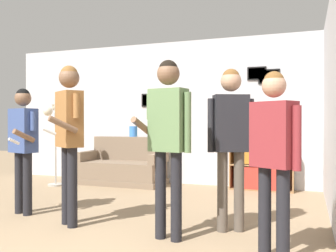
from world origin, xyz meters
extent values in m
cube|color=silver|center=(0.00, 4.73, 1.35)|extent=(7.36, 0.06, 2.70)
cube|color=black|center=(1.39, 4.69, 2.03)|extent=(0.33, 0.02, 0.23)
cube|color=beige|center=(1.39, 4.68, 2.03)|extent=(0.28, 0.01, 0.19)
cube|color=black|center=(-0.67, 4.69, 1.60)|extent=(0.32, 0.02, 0.25)
cube|color=#B2B2BC|center=(-0.67, 4.68, 1.60)|extent=(0.27, 0.01, 0.21)
cube|color=black|center=(1.60, 4.69, 1.96)|extent=(0.37, 0.02, 0.26)
cube|color=gray|center=(1.60, 4.68, 1.96)|extent=(0.32, 0.01, 0.21)
cube|color=silver|center=(2.51, 2.35, 1.35)|extent=(0.06, 7.10, 2.70)
cube|color=#7A6651|center=(-1.04, 4.26, 0.05)|extent=(1.60, 0.80, 0.10)
cube|color=#7A6651|center=(-1.04, 4.26, 0.26)|extent=(1.54, 0.74, 0.32)
cube|color=#7A6651|center=(-1.04, 4.59, 0.65)|extent=(1.54, 0.14, 0.46)
cube|color=#7A6651|center=(-1.79, 4.26, 0.51)|extent=(0.12, 0.74, 0.18)
cube|color=#7A6651|center=(-0.30, 4.26, 0.51)|extent=(0.12, 0.74, 0.18)
cube|color=olive|center=(0.97, 4.51, 0.43)|extent=(0.02, 0.30, 0.86)
cube|color=olive|center=(2.01, 4.51, 0.43)|extent=(0.02, 0.30, 0.86)
cube|color=olive|center=(1.49, 4.66, 0.43)|extent=(1.07, 0.01, 0.86)
cube|color=olive|center=(1.49, 4.51, 0.01)|extent=(1.02, 0.30, 0.02)
cube|color=olive|center=(1.49, 4.51, 0.85)|extent=(1.02, 0.30, 0.02)
cube|color=olive|center=(1.49, 4.51, 0.43)|extent=(1.02, 0.30, 0.02)
cube|color=red|center=(1.49, 4.50, 0.21)|extent=(0.87, 0.26, 0.38)
cube|color=#B77023|center=(1.49, 4.50, 0.64)|extent=(0.87, 0.26, 0.38)
cylinder|color=#ADA89E|center=(-2.11, 3.68, 0.01)|extent=(0.28, 0.28, 0.03)
cylinder|color=#ADA89E|center=(-2.11, 3.68, 0.82)|extent=(0.03, 0.03, 1.59)
cylinder|color=#ADA89E|center=(-2.04, 3.68, 1.59)|extent=(0.02, 0.16, 0.02)
sphere|color=beige|center=(-1.97, 3.68, 1.56)|extent=(0.17, 0.17, 0.17)
cylinder|color=#ADA89E|center=(-2.15, 3.74, 1.49)|extent=(0.15, 0.09, 0.02)
sphere|color=beige|center=(-2.18, 3.80, 1.46)|extent=(0.17, 0.17, 0.17)
cylinder|color=#ADA89E|center=(-2.15, 3.62, 1.39)|extent=(0.15, 0.09, 0.02)
sphere|color=beige|center=(-2.18, 3.56, 1.36)|extent=(0.17, 0.17, 0.17)
cylinder|color=black|center=(-1.23, 1.77, 0.39)|extent=(0.11, 0.11, 0.78)
cylinder|color=black|center=(-1.05, 1.72, 0.39)|extent=(0.11, 0.11, 0.78)
cube|color=#384C84|center=(-1.14, 1.75, 1.06)|extent=(0.40, 0.29, 0.55)
sphere|color=brown|center=(-1.14, 1.75, 1.47)|extent=(0.20, 0.20, 0.20)
sphere|color=black|center=(-1.14, 1.75, 1.50)|extent=(0.17, 0.17, 0.17)
cylinder|color=#384C84|center=(-0.93, 1.69, 1.18)|extent=(0.07, 0.07, 0.23)
cylinder|color=brown|center=(-0.97, 1.56, 1.00)|extent=(0.14, 0.29, 0.18)
cylinder|color=white|center=(-1.00, 1.44, 0.94)|extent=(0.07, 0.15, 0.09)
cylinder|color=#384C84|center=(-1.35, 1.80, 1.03)|extent=(0.07, 0.07, 0.52)
cylinder|color=black|center=(-0.36, 1.56, 0.44)|extent=(0.11, 0.11, 0.88)
cylinder|color=black|center=(-0.21, 1.46, 0.44)|extent=(0.11, 0.11, 0.88)
cube|color=#936033|center=(-0.28, 1.51, 1.20)|extent=(0.41, 0.37, 0.63)
sphere|color=brown|center=(-0.28, 1.51, 1.66)|extent=(0.23, 0.23, 0.23)
sphere|color=brown|center=(-0.28, 1.51, 1.70)|extent=(0.19, 0.19, 0.19)
cylinder|color=#936033|center=(-0.10, 1.39, 1.34)|extent=(0.07, 0.07, 0.27)
cylinder|color=brown|center=(-0.19, 1.26, 1.14)|extent=(0.23, 0.30, 0.19)
cylinder|color=white|center=(-0.27, 1.14, 1.07)|extent=(0.11, 0.14, 0.09)
cylinder|color=#936033|center=(-0.46, 1.63, 1.17)|extent=(0.07, 0.07, 0.59)
cylinder|color=black|center=(0.85, 1.43, 0.44)|extent=(0.11, 0.11, 0.87)
cylinder|color=black|center=(1.02, 1.40, 0.44)|extent=(0.11, 0.11, 0.87)
cube|color=#5B7A4C|center=(0.94, 1.42, 1.18)|extent=(0.39, 0.26, 0.62)
sphere|color=brown|center=(0.94, 1.42, 1.64)|extent=(0.23, 0.23, 0.23)
sphere|color=black|center=(0.94, 1.42, 1.68)|extent=(0.19, 0.19, 0.19)
cylinder|color=#5B7A4C|center=(1.15, 1.38, 1.16)|extent=(0.07, 0.07, 0.58)
cylinder|color=#5B7A4C|center=(0.72, 1.46, 1.32)|extent=(0.07, 0.07, 0.26)
cylinder|color=brown|center=(0.70, 1.31, 1.12)|extent=(0.12, 0.32, 0.19)
cylinder|color=blue|center=(0.67, 1.17, 1.07)|extent=(0.08, 0.08, 0.10)
cylinder|color=brown|center=(1.38, 1.87, 0.43)|extent=(0.11, 0.11, 0.85)
cylinder|color=brown|center=(1.54, 1.95, 0.43)|extent=(0.11, 0.11, 0.85)
cube|color=#232328|center=(1.46, 1.91, 1.15)|extent=(0.41, 0.33, 0.60)
sphere|color=tan|center=(1.46, 1.91, 1.60)|extent=(0.22, 0.22, 0.22)
sphere|color=brown|center=(1.46, 1.91, 1.64)|extent=(0.19, 0.19, 0.19)
cylinder|color=#232328|center=(1.66, 2.00, 1.13)|extent=(0.07, 0.07, 0.57)
cylinder|color=#232328|center=(1.27, 1.82, 1.13)|extent=(0.07, 0.07, 0.57)
cylinder|color=black|center=(1.88, 1.26, 0.39)|extent=(0.11, 0.11, 0.78)
cylinder|color=black|center=(2.04, 1.17, 0.39)|extent=(0.11, 0.11, 0.78)
cube|color=maroon|center=(1.96, 1.21, 1.06)|extent=(0.41, 0.35, 0.55)
sphere|color=tan|center=(1.96, 1.21, 1.47)|extent=(0.20, 0.20, 0.20)
sphere|color=brown|center=(1.96, 1.21, 1.50)|extent=(0.17, 0.17, 0.17)
cylinder|color=maroon|center=(2.14, 1.10, 1.03)|extent=(0.07, 0.07, 0.52)
cylinder|color=maroon|center=(1.77, 1.32, 1.03)|extent=(0.07, 0.07, 0.52)
camera|label=1|loc=(2.22, -2.04, 1.16)|focal=40.00mm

